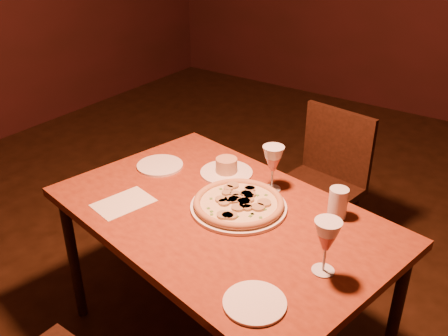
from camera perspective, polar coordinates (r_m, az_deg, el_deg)
The scene contains 10 objects.
dining_table at distance 1.94m, azimuth -0.28°, elevation -6.60°, with size 1.42×1.06×0.69m.
chair_far at distance 2.63m, azimuth 11.12°, elevation -1.40°, with size 0.45×0.45×0.82m.
pizza_plate at distance 1.92m, azimuth 1.68°, elevation -4.09°, with size 0.37×0.37×0.04m.
ramekin_saucer at distance 2.16m, azimuth 0.28°, elevation -0.10°, with size 0.23×0.23×0.07m.
wine_glass_far at distance 2.01m, azimuth 5.58°, elevation -0.05°, with size 0.09×0.09×0.19m, color #AA4C46, non-canonical shape.
wine_glass_right at distance 1.60m, azimuth 11.54°, elevation -8.82°, with size 0.09×0.09×0.19m, color #AA4C46, non-canonical shape.
water_tumbler at distance 1.90m, azimuth 12.89°, elevation -3.92°, with size 0.07×0.07×0.12m, color silver.
side_plate_left at distance 2.24m, azimuth -7.33°, elevation 0.29°, with size 0.21×0.21×0.01m, color white.
side_plate_near at distance 1.51m, azimuth 3.52°, elevation -15.13°, with size 0.19×0.19×0.01m, color white.
menu_card at distance 2.00m, azimuth -11.42°, elevation -3.93°, with size 0.15×0.22×0.00m, color silver.
Camera 1 is at (0.68, -1.05, 1.73)m, focal length 40.00 mm.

